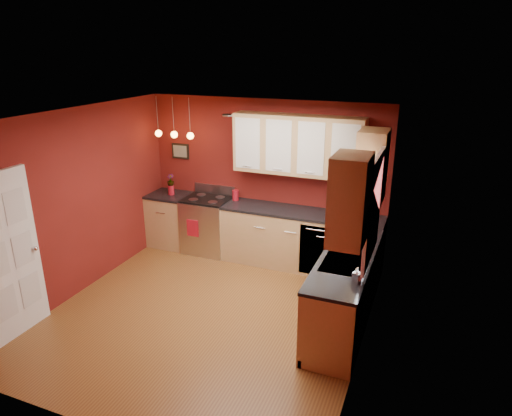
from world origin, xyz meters
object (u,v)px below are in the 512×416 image
at_px(sink, 345,264).
at_px(coffee_maker, 349,208).
at_px(soap_pump, 357,275).
at_px(red_canister, 236,195).
at_px(gas_range, 208,224).

relative_size(sink, coffee_maker, 2.89).
bearing_deg(coffee_maker, soap_pump, -81.85).
distance_m(red_canister, coffee_maker, 1.88).
xyz_separation_m(red_canister, coffee_maker, (1.88, 0.00, 0.03)).
relative_size(red_canister, coffee_maker, 0.70).
relative_size(coffee_maker, soap_pump, 1.36).
height_order(gas_range, red_canister, same).
distance_m(sink, red_canister, 2.70).
height_order(sink, coffee_maker, sink).
relative_size(gas_range, sink, 1.59).
distance_m(gas_range, red_canister, 0.73).
bearing_deg(sink, gas_range, 150.22).
distance_m(gas_range, coffee_maker, 2.43).
height_order(red_canister, coffee_maker, coffee_maker).
xyz_separation_m(gas_range, sink, (2.62, -1.50, 0.43)).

